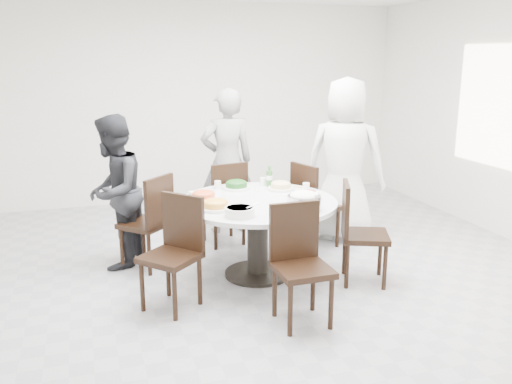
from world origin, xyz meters
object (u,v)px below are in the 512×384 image
object	(u,v)px
chair_nw	(145,222)
soup_bowl	(240,212)
chair_ne	(316,205)
beverage_bottle	(269,176)
chair_sw	(170,255)
diner_left	(114,192)
diner_right	(345,160)
rice_bowl	(304,203)
diner_middle	(227,162)
chair_n	(223,202)
chair_se	(365,234)
chair_s	(303,267)
dining_table	(258,238)

from	to	relation	value
chair_nw	soup_bowl	size ratio (longest dim) A/B	3.74
chair_ne	beverage_bottle	size ratio (longest dim) A/B	4.35
chair_sw	diner_left	bearing A→B (deg)	155.40
diner_right	diner_left	world-z (taller)	diner_right
diner_left	rice_bowl	xyz separation A→B (m)	(1.56, -1.12, 0.05)
diner_middle	rice_bowl	world-z (taller)	diner_middle
chair_n	diner_right	xyz separation A→B (m)	(1.36, -0.26, 0.45)
chair_sw	soup_bowl	xyz separation A→B (m)	(0.61, 0.01, 0.31)
diner_left	rice_bowl	bearing A→B (deg)	75.23
chair_nw	chair_sw	world-z (taller)	same
chair_se	diner_left	world-z (taller)	diner_left
chair_s	diner_middle	world-z (taller)	diner_middle
dining_table	chair_nw	bearing A→B (deg)	151.46
dining_table	chair_ne	bearing A→B (deg)	34.04
chair_ne	beverage_bottle	distance (m)	0.71
chair_nw	chair_sw	xyz separation A→B (m)	(0.09, -0.99, 0.00)
chair_sw	soup_bowl	bearing A→B (deg)	48.77
diner_left	rice_bowl	world-z (taller)	diner_left
chair_ne	chair_s	xyz separation A→B (m)	(-0.83, -1.62, 0.00)
dining_table	chair_n	world-z (taller)	chair_n
chair_nw	rice_bowl	bearing A→B (deg)	98.20
chair_sw	beverage_bottle	distance (m)	1.57
chair_sw	chair_s	xyz separation A→B (m)	(0.95, -0.58, 0.00)
diner_left	chair_s	bearing A→B (deg)	58.12
chair_sw	chair_ne	bearing A→B (deg)	77.86
diner_left	beverage_bottle	size ratio (longest dim) A/B	7.00
soup_bowl	beverage_bottle	bearing A→B (deg)	57.66
chair_se	diner_right	distance (m)	1.33
chair_sw	chair_s	distance (m)	1.11
dining_table	diner_left	xyz separation A→B (m)	(-1.27, 0.69, 0.39)
chair_ne	rice_bowl	bearing A→B (deg)	132.18
chair_s	chair_se	xyz separation A→B (m)	(0.86, 0.57, 0.00)
chair_ne	beverage_bottle	xyz separation A→B (m)	(-0.59, -0.10, 0.38)
dining_table	diner_right	size ratio (longest dim) A/B	0.81
diner_middle	beverage_bottle	bearing A→B (deg)	103.80
chair_sw	chair_se	distance (m)	1.81
chair_ne	rice_bowl	xyz separation A→B (m)	(-0.58, -1.02, 0.34)
dining_table	chair_s	bearing A→B (deg)	-87.77
chair_se	beverage_bottle	size ratio (longest dim) A/B	4.35
diner_middle	diner_left	distance (m)	1.53
chair_ne	chair_sw	world-z (taller)	same
chair_n	chair_s	world-z (taller)	same
dining_table	chair_n	size ratio (longest dim) A/B	1.58
chair_s	diner_right	world-z (taller)	diner_right
diner_right	soup_bowl	bearing A→B (deg)	74.55
chair_ne	chair_sw	bearing A→B (deg)	102.16
dining_table	diner_left	world-z (taller)	diner_left
chair_n	soup_bowl	size ratio (longest dim) A/B	3.74
chair_nw	soup_bowl	world-z (taller)	chair_nw
diner_right	beverage_bottle	bearing A→B (deg)	51.85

